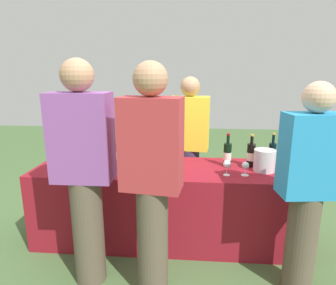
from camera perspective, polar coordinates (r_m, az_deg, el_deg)
The scene contains 17 objects.
ground_plane at distance 3.11m, azimuth -0.00°, elevation -18.30°, with size 12.00×12.00×0.00m, color #476638.
tasting_table at distance 2.92m, azimuth -0.00°, elevation -12.03°, with size 2.58×0.74×0.75m, color maroon.
wine_bottle_0 at distance 2.99m, azimuth -15.83°, elevation -1.92°, with size 0.08×0.08×0.31m.
wine_bottle_1 at distance 2.90m, azimuth -10.71°, elevation -2.15°, with size 0.07×0.07×0.31m.
wine_bottle_2 at distance 2.89m, azimuth -5.45°, elevation -1.80°, with size 0.07×0.07×0.34m.
wine_bottle_3 at distance 2.83m, azimuth -3.28°, elevation -2.28°, with size 0.08×0.08×0.31m.
wine_bottle_4 at distance 2.84m, azimuth 11.79°, elevation -2.36°, with size 0.08×0.08×0.33m.
wine_bottle_5 at distance 2.89m, azimuth 16.24°, elevation -2.38°, with size 0.08×0.08×0.32m.
wine_bottle_6 at distance 2.96m, azimuth 20.09°, elevation -2.24°, with size 0.07×0.07×0.33m.
wine_glass_0 at distance 2.68m, azimuth 0.24°, elevation -3.54°, with size 0.08×0.08×0.14m.
wine_glass_1 at distance 2.60m, azimuth 11.72°, elevation -4.35°, with size 0.07×0.07×0.14m.
wine_glass_2 at distance 2.64m, azimuth 15.23°, elevation -4.58°, with size 0.07×0.07×0.13m.
ice_bucket at distance 2.80m, azimuth 18.73°, elevation -3.41°, with size 0.20×0.20×0.20m, color silver.
server_pouring at distance 3.28m, azimuth 4.26°, elevation -0.16°, with size 0.46×0.29×1.61m.
guest_0 at distance 2.23m, azimuth -16.47°, elevation -5.21°, with size 0.44×0.25×1.75m.
guest_1 at distance 2.01m, azimuth -3.27°, elevation -6.96°, with size 0.44×0.28×1.73m.
guest_2 at distance 2.30m, azimuth 26.18°, elevation -7.76°, with size 0.43×0.26×1.60m.
Camera 1 is at (0.21, -2.63, 1.65)m, focal length 30.47 mm.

